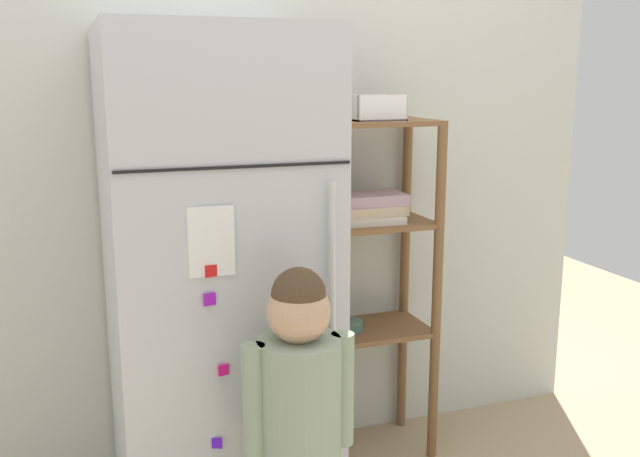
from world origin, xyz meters
TOP-DOWN VIEW (x-y plane):
  - kitchen_wall_back at (0.00, 0.38)m, footprint 2.64×0.03m
  - refrigerator at (-0.28, 0.02)m, footprint 0.64×0.70m
  - child_standing at (-0.17, -0.47)m, footprint 0.30×0.22m
  - pantry_shelf_unit at (0.32, 0.20)m, footprint 0.46×0.30m
  - fruit_bin at (0.33, 0.18)m, footprint 0.18×0.16m

SIDE VIEW (x-z plane):
  - child_standing at x=-0.17m, z-range 0.10..1.04m
  - refrigerator at x=-0.28m, z-range 0.00..1.56m
  - pantry_shelf_unit at x=0.32m, z-range 0.16..1.43m
  - kitchen_wall_back at x=0.00m, z-range 0.00..2.06m
  - fruit_bin at x=0.33m, z-range 1.26..1.34m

